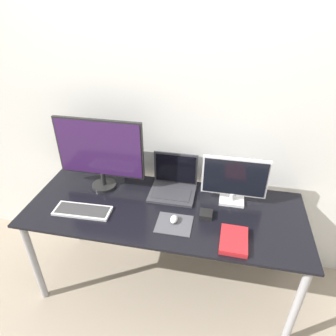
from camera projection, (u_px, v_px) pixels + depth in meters
ground_plane at (154, 324)px, 2.13m from camera, size 12.00×12.00×0.00m
wall_back at (177, 117)px, 2.14m from camera, size 7.00×0.05×2.50m
desk at (165, 219)px, 2.08m from camera, size 1.88×0.73×0.76m
monitor_left at (100, 152)px, 2.10m from camera, size 0.63×0.18×0.54m
monitor_right at (234, 180)px, 2.00m from camera, size 0.44×0.12×0.35m
laptop at (174, 183)px, 2.18m from camera, size 0.32×0.27×0.27m
keyboard at (83, 211)px, 2.00m from camera, size 0.39×0.16×0.02m
mousepad at (174, 224)px, 1.90m from camera, size 0.23×0.20×0.00m
mouse at (174, 219)px, 1.91m from camera, size 0.05×0.07×0.04m
book at (234, 240)px, 1.76m from camera, size 0.17×0.23×0.03m
power_brick at (206, 214)px, 1.96m from camera, size 0.08×0.09×0.03m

